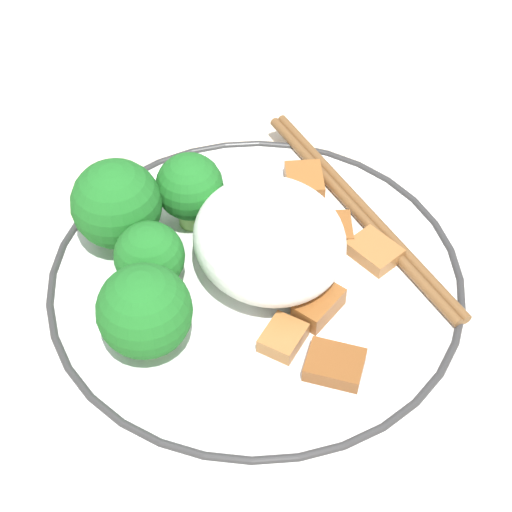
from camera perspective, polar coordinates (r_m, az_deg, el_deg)
ground_plane at (r=0.55m, az=-0.00°, el=-2.35°), size 3.00×3.00×0.00m
plate at (r=0.54m, az=-0.00°, el=-1.77°), size 0.26×0.26×0.02m
rice_mound at (r=0.52m, az=1.10°, el=0.89°), size 0.10×0.09×0.06m
broccoli_back_left at (r=0.55m, az=-4.45°, el=4.54°), size 0.04×0.04×0.05m
broccoli_back_center at (r=0.54m, az=-9.29°, el=3.41°), size 0.06×0.06×0.06m
broccoli_back_right at (r=0.52m, az=-7.11°, el=-0.11°), size 0.04×0.04×0.05m
broccoli_mid_left at (r=0.49m, az=-7.45°, el=-3.71°), size 0.06×0.06×0.06m
meat_near_front at (r=0.59m, az=3.24°, el=4.99°), size 0.04×0.04×0.01m
meat_near_left at (r=0.56m, az=4.56°, el=1.75°), size 0.04×0.04×0.01m
meat_near_right at (r=0.50m, az=1.82°, el=-5.47°), size 0.03×0.03×0.01m
meat_near_back at (r=0.49m, az=5.22°, el=-7.25°), size 0.04×0.04×0.01m
meat_on_rice_edge at (r=0.52m, az=4.20°, el=-3.29°), size 0.03×0.04×0.01m
meat_mid_left at (r=0.55m, az=7.90°, el=0.32°), size 0.03×0.03×0.01m
chopsticks at (r=0.58m, az=6.97°, el=3.07°), size 0.22×0.02×0.01m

